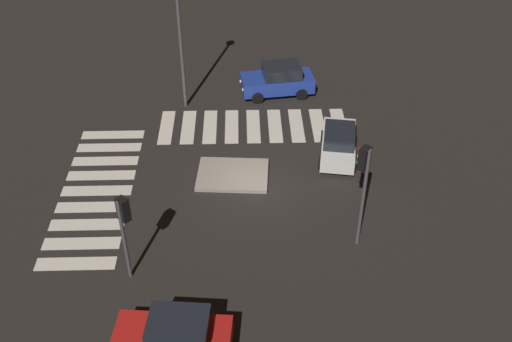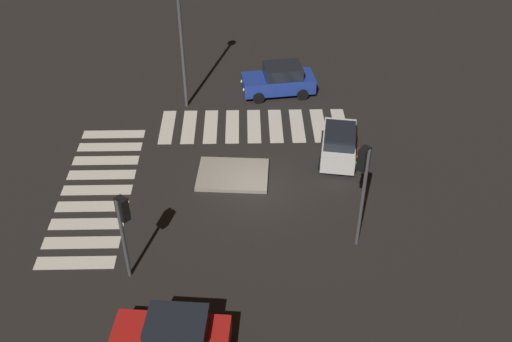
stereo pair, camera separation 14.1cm
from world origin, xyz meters
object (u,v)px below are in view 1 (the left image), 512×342
(car_blue, at_px, (278,80))
(street_lamp, at_px, (178,6))
(traffic_island, at_px, (233,175))
(traffic_light_north, at_px, (124,219))
(traffic_light_west, at_px, (363,173))
(car_white, at_px, (339,143))
(car_red, at_px, (174,337))

(car_blue, xyz_separation_m, street_lamp, (5.22, 1.25, 4.92))
(traffic_island, bearing_deg, traffic_light_north, 57.78)
(traffic_island, relative_size, traffic_light_west, 0.74)
(traffic_island, bearing_deg, street_lamp, -67.76)
(street_lamp, bearing_deg, traffic_island, 112.24)
(car_white, bearing_deg, street_lamp, 67.02)
(car_white, height_order, street_lamp, street_lamp)
(traffic_island, relative_size, traffic_light_north, 0.92)
(car_white, relative_size, car_blue, 0.92)
(traffic_light_north, bearing_deg, car_white, -6.36)
(traffic_light_north, xyz_separation_m, street_lamp, (-1.21, -12.58, 2.92))
(car_white, bearing_deg, car_blue, 32.21)
(traffic_light_west, height_order, street_lamp, street_lamp)
(street_lamp, bearing_deg, car_white, 147.54)
(car_white, relative_size, traffic_light_north, 1.04)
(car_red, xyz_separation_m, street_lamp, (0.74, -16.28, 4.95))
(car_white, distance_m, street_lamp, 10.53)
(car_white, bearing_deg, traffic_light_north, 139.58)
(traffic_island, xyz_separation_m, car_white, (-5.18, -1.49, 0.72))
(car_red, bearing_deg, traffic_light_west, -137.71)
(traffic_island, distance_m, traffic_light_west, 7.65)
(car_blue, bearing_deg, car_red, 68.26)
(car_blue, distance_m, traffic_light_west, 12.80)
(traffic_island, relative_size, street_lamp, 0.40)
(car_red, bearing_deg, car_white, -116.90)
(car_white, distance_m, traffic_light_west, 6.64)
(car_blue, bearing_deg, street_lamp, 6.05)
(traffic_light_north, bearing_deg, street_lamp, 38.04)
(traffic_island, relative_size, car_red, 0.85)
(car_white, xyz_separation_m, street_lamp, (7.82, -4.98, 4.99))
(car_red, distance_m, traffic_light_north, 4.64)
(traffic_island, height_order, car_red, car_red)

